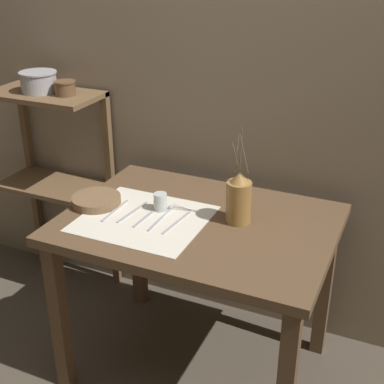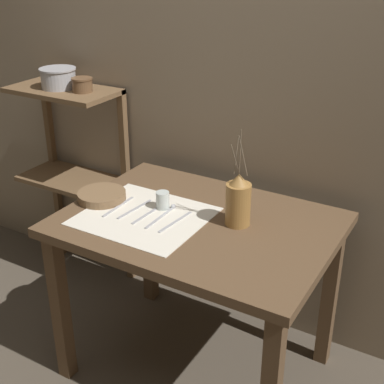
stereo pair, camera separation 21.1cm
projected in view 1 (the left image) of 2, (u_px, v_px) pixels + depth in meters
ground_plane at (197, 365)px, 2.49m from camera, size 12.00×12.00×0.00m
stone_wall_back at (243, 86)px, 2.39m from camera, size 7.00×0.06×2.40m
wooden_table at (198, 243)px, 2.20m from camera, size 1.09×0.79×0.77m
wooden_shelf_unit at (55, 154)px, 2.79m from camera, size 0.56×0.30×1.12m
linen_cloth at (144, 219)px, 2.17m from camera, size 0.50×0.45×0.00m
pitcher_with_flowers at (239, 199)px, 2.10m from camera, size 0.10×0.10×0.40m
wooden_bowl at (96, 200)px, 2.28m from camera, size 0.21×0.21×0.04m
glass_tumbler_near at (160, 202)px, 2.22m from camera, size 0.06×0.06×0.07m
fork_outer at (115, 210)px, 2.22m from camera, size 0.02×0.21×0.00m
knife_center at (132, 212)px, 2.21m from camera, size 0.03×0.21×0.00m
spoon_outer at (155, 210)px, 2.23m from camera, size 0.03×0.22×0.02m
spoon_inner at (166, 213)px, 2.20m from camera, size 0.02×0.22×0.02m
fork_inner at (176, 223)px, 2.13m from camera, size 0.03×0.21×0.00m
metal_pot_large at (39, 81)px, 2.60m from camera, size 0.18×0.18×0.10m
metal_pot_small at (65, 87)px, 2.55m from camera, size 0.10×0.10×0.07m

